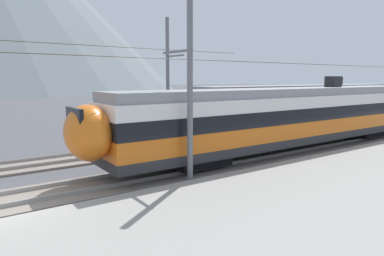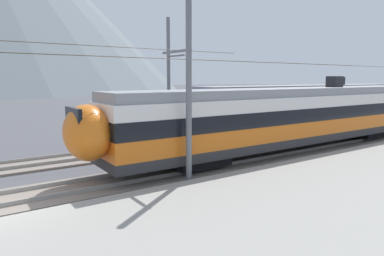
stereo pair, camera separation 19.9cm
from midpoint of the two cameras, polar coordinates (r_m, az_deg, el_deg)
The scene contains 4 objects.
train_near_platform at distance 21.17m, azimuth 16.22°, elevation 1.97°, with size 25.65×2.99×4.27m.
train_far_track at distance 31.29m, azimuth 18.97°, elevation 3.76°, with size 25.54×2.90×4.27m.
catenary_mast_mid at distance 14.00m, azimuth -0.42°, elevation 6.47°, with size 38.28×2.17×7.67m.
catenary_mast_far_side at distance 23.71m, azimuth -3.52°, elevation 8.07°, with size 38.28×2.12×8.46m.
Camera 2 is at (-0.77, -12.19, 4.40)m, focal length 32.18 mm.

